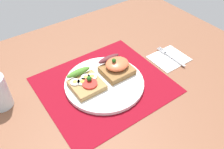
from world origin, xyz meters
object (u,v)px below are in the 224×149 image
Objects in this scene: sandwich_salmon at (116,67)px; fork at (170,56)px; plate at (104,83)px; napkin at (169,58)px; sandwich_egg_tomato at (85,82)px.

sandwich_salmon is 0.76× the size of fork.
plate is at bearing -162.74° from sandwich_salmon.
fork is (0.71, 0.33, 0.46)cm from napkin.
napkin is (32.75, -4.14, -2.56)cm from sandwich_egg_tomato.
sandwich_egg_tomato is at bearing 172.79° from napkin.
sandwich_egg_tomato is at bearing 162.00° from plate.
napkin is (21.00, -4.13, -3.33)cm from sandwich_salmon.
plate is 6.83cm from sandwich_salmon.
fork is (27.70, -1.94, -0.15)cm from plate.
plate is 1.89× the size of fork.
sandwich_egg_tomato reaches higher than napkin.
plate reaches higher than fork.
sandwich_egg_tomato reaches higher than fork.
napkin is at bearing -11.12° from sandwich_salmon.
plate is 27.77cm from fork.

